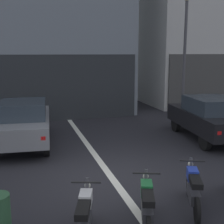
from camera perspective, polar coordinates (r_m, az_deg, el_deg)
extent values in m
plane|color=#232328|center=(8.33, 0.06, -12.31)|extent=(120.00, 120.00, 0.00)
cube|color=silver|center=(13.90, -7.06, -2.73)|extent=(0.20, 18.00, 0.01)
cube|color=#292C30|center=(14.95, -14.11, 4.21)|extent=(10.01, 0.10, 3.20)
cylinder|color=black|center=(12.77, -19.04, -3.04)|extent=(0.24, 0.65, 0.64)
cylinder|color=black|center=(12.66, -12.06, -2.80)|extent=(0.24, 0.65, 0.64)
cylinder|color=black|center=(10.15, -12.13, -6.28)|extent=(0.24, 0.65, 0.64)
cube|color=slate|center=(11.33, -16.10, -2.39)|extent=(2.11, 4.24, 0.66)
cube|color=#2D3842|center=(11.06, -16.33, 0.51)|extent=(1.72, 2.10, 0.56)
cube|color=red|center=(9.33, -12.71, -4.78)|extent=(0.14, 0.07, 0.12)
cylinder|color=black|center=(13.22, 11.82, -2.19)|extent=(0.25, 0.66, 0.64)
cylinder|color=black|center=(13.88, 17.75, -1.86)|extent=(0.25, 0.66, 0.64)
cylinder|color=black|center=(10.95, 16.99, -5.24)|extent=(0.25, 0.66, 0.64)
cube|color=black|center=(12.31, 17.53, -1.41)|extent=(2.18, 4.26, 0.66)
cube|color=#2D3842|center=(12.07, 18.03, 1.27)|extent=(1.74, 2.12, 0.56)
cube|color=red|center=(10.25, 19.35, -3.71)|extent=(0.15, 0.07, 0.12)
cylinder|color=black|center=(20.46, -2.08, 2.71)|extent=(0.20, 0.65, 0.64)
cylinder|color=black|center=(20.19, -6.39, 2.53)|extent=(0.20, 0.65, 0.64)
cylinder|color=black|center=(22.98, -3.48, 3.63)|extent=(0.20, 0.65, 0.64)
cylinder|color=black|center=(22.74, -7.33, 3.48)|extent=(0.20, 0.65, 0.64)
cube|color=#1E38BF|center=(21.52, -4.86, 4.25)|extent=(1.91, 4.16, 0.66)
cube|color=#2D3842|center=(21.61, -4.96, 5.90)|extent=(1.62, 2.02, 0.56)
cube|color=red|center=(23.62, -4.00, 4.99)|extent=(0.14, 0.07, 0.12)
cube|color=red|center=(23.40, -7.41, 4.87)|extent=(0.14, 0.07, 0.12)
cylinder|color=#47474C|center=(15.46, 13.33, 9.05)|extent=(0.14, 0.14, 5.66)
cylinder|color=black|center=(6.31, -4.49, -17.87)|extent=(0.23, 0.52, 0.52)
cube|color=#38383D|center=(5.71, -5.17, -19.93)|extent=(0.42, 0.76, 0.22)
cube|color=black|center=(5.40, -5.44, -17.60)|extent=(0.39, 0.64, 0.12)
cube|color=silver|center=(5.78, -4.94, -15.81)|extent=(0.32, 0.41, 0.24)
cylinder|color=#4C4C51|center=(6.00, -4.70, -15.45)|extent=(0.14, 0.25, 0.70)
cylinder|color=black|center=(5.79, -4.83, -12.95)|extent=(0.53, 0.20, 0.04)
sphere|color=silver|center=(6.04, -4.60, -13.49)|extent=(0.12, 0.12, 0.12)
cylinder|color=black|center=(6.70, 6.20, -16.03)|extent=(0.24, 0.51, 0.52)
cube|color=#38383D|center=(6.10, 6.54, -17.79)|extent=(0.44, 0.76, 0.22)
cube|color=black|center=(5.80, 6.72, -15.51)|extent=(0.41, 0.64, 0.12)
cube|color=#1E7238|center=(6.18, 6.47, -13.96)|extent=(0.33, 0.41, 0.24)
cylinder|color=#4C4C51|center=(6.41, 6.34, -13.68)|extent=(0.15, 0.25, 0.70)
cylinder|color=black|center=(6.20, 6.45, -11.29)|extent=(0.53, 0.22, 0.04)
sphere|color=silver|center=(6.45, 6.31, -11.85)|extent=(0.12, 0.12, 0.12)
cylinder|color=black|center=(7.51, 14.22, -13.21)|extent=(0.27, 0.51, 0.52)
cylinder|color=black|center=(6.49, 15.61, -17.36)|extent=(0.27, 0.51, 0.52)
cube|color=#38383D|center=(6.91, 14.96, -14.49)|extent=(0.47, 0.76, 0.22)
cube|color=black|center=(6.62, 15.32, -12.34)|extent=(0.44, 0.64, 0.12)
cube|color=#233DB7|center=(7.01, 14.79, -11.15)|extent=(0.34, 0.42, 0.24)
cylinder|color=#4C4C51|center=(7.23, 14.52, -11.00)|extent=(0.16, 0.25, 0.70)
cylinder|color=black|center=(7.04, 14.73, -8.82)|extent=(0.52, 0.25, 0.04)
sphere|color=silver|center=(7.29, 14.44, -9.40)|extent=(0.12, 0.12, 0.12)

